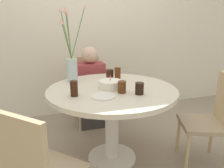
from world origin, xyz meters
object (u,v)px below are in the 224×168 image
Objects in this scene: drink_glass_0 at (118,74)px; drink_glass_2 at (122,87)px; drink_glass_3 at (139,88)px; drink_glass_4 at (74,88)px; birthday_cake at (110,84)px; flower_vase at (71,61)px; person_guest at (91,91)px; chair_near_front at (88,87)px; drink_glass_1 at (110,74)px; side_plate at (103,96)px; chair_right_flank at (213,116)px.

drink_glass_0 is 0.43m from drink_glass_2.
drink_glass_4 is (-0.53, 0.11, 0.01)m from drink_glass_3.
drink_glass_0 is 1.35× the size of drink_glass_3.
drink_glass_4 is (-0.50, -0.38, -0.00)m from drink_glass_0.
drink_glass_0 is at bearing 58.52° from birthday_cake.
flower_vase is 0.73× the size of person_guest.
birthday_cake reaches higher than drink_glass_3.
chair_near_front is 0.16m from person_guest.
drink_glass_1 reaches higher than drink_glass_2.
side_plate is 0.55m from drink_glass_0.
flower_vase is at bearing 125.79° from drink_glass_2.
drink_glass_2 is at bearing -4.84° from drink_glass_4.
drink_glass_2 is 0.15m from drink_glass_3.
chair_near_front is at bearing -123.18° from chair_right_flank.
drink_glass_1 is 0.57m from person_guest.
drink_glass_2 is 0.41m from drink_glass_4.
side_plate is 1.02m from person_guest.
side_plate is 0.20× the size of person_guest.
flower_vase is 0.42m from drink_glass_1.
drink_glass_4 reaches higher than side_plate.
chair_right_flank is at bearing -38.02° from drink_glass_1.
person_guest is at bearing -90.00° from chair_near_front.
birthday_cake is at bearing -87.69° from person_guest.
chair_near_front is at bearing 93.41° from person_guest.
chair_right_flank is 4.33× the size of side_plate.
birthday_cake is at bearing 59.90° from side_plate.
drink_glass_0 reaches higher than drink_glass_2.
flower_vase reaches higher than chair_right_flank.
flower_vase is at bearing 130.25° from drink_glass_3.
person_guest reaches higher than drink_glass_4.
drink_glass_2 is 0.80× the size of drink_glass_4.
flower_vase reaches higher than side_plate.
drink_glass_4 is (-1.24, 0.21, 0.32)m from chair_right_flank.
person_guest reaches higher than birthday_cake.
chair_near_front reaches higher than drink_glass_3.
drink_glass_2 is at bearing -54.21° from flower_vase.
birthday_cake is 0.32m from drink_glass_1.
drink_glass_1 reaches higher than drink_glass_3.
drink_glass_4 is 0.12× the size of person_guest.
birthday_cake is (0.04, -0.93, 0.29)m from chair_near_front.
chair_right_flank reaches higher than drink_glass_2.
chair_near_front is at bearing 101.37° from drink_glass_1.
drink_glass_3 is at bearing -77.86° from person_guest.
drink_glass_4 is (-0.22, 0.09, 0.06)m from side_plate.
chair_near_front is 8.84× the size of drink_glass_3.
side_plate is (0.18, -0.56, -0.20)m from flower_vase.
flower_vase is (-1.20, 0.67, 0.46)m from chair_right_flank.
drink_glass_0 is 1.04× the size of drink_glass_4.
drink_glass_2 is at bearing 16.79° from side_plate.
chair_near_front is 0.71m from drink_glass_1.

